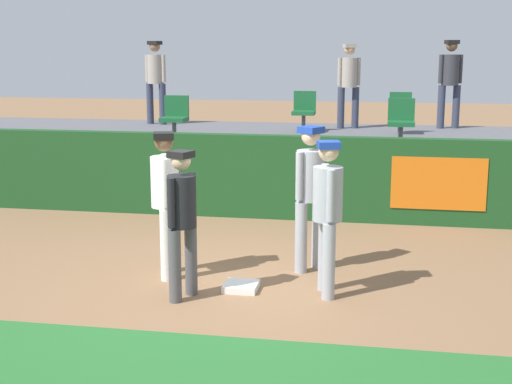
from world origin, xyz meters
The scene contains 15 objects.
ground_plane centered at (0.00, 0.00, 0.00)m, with size 60.00×60.00×0.00m, color #846042.
first_base centered at (0.19, -0.04, 0.04)m, with size 0.40×0.40×0.08m, color white.
player_fielder_home centered at (-0.84, 0.32, 1.06)m, with size 0.44×0.59×1.84m.
player_runner_visitor centered at (1.21, -0.02, 1.05)m, with size 0.42×0.50×1.82m.
player_coach_visitor centered at (0.91, 0.91, 1.09)m, with size 0.49×0.49×1.88m.
player_umpire centered at (-0.41, -0.44, 1.00)m, with size 0.42×0.46×1.73m.
field_wall centered at (0.01, 3.69, 0.71)m, with size 18.00×0.26×1.41m.
bleacher_platform centered at (0.00, 6.26, 0.55)m, with size 18.00×4.80×1.11m, color #59595E.
seat_back_right centered at (2.10, 6.93, 1.58)m, with size 0.45×0.44×0.84m.
seat_back_center centered at (0.13, 6.93, 1.58)m, with size 0.46×0.44×0.84m.
seat_front_right centered at (2.10, 5.13, 1.58)m, with size 0.48×0.44×0.84m.
seat_front_left centered at (-2.13, 5.13, 1.58)m, with size 0.47×0.44×0.84m.
spectator_hooded centered at (1.00, 7.73, 2.15)m, with size 0.48×0.44×1.81m.
spectator_capped centered at (3.15, 8.12, 2.20)m, with size 0.51×0.45×1.89m.
spectator_casual centered at (-3.37, 7.81, 2.19)m, with size 0.51×0.43×1.87m.
Camera 1 is at (1.85, -8.20, 2.88)m, focal length 50.97 mm.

